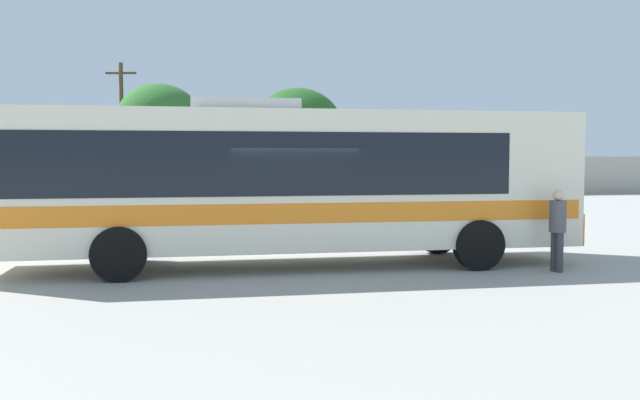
{
  "coord_description": "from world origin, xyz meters",
  "views": [
    {
      "loc": [
        -2.2,
        -14.02,
        2.34
      ],
      "look_at": [
        0.74,
        0.2,
        1.4
      ],
      "focal_mm": 37.96,
      "sensor_mm": 36.0,
      "label": 1
    }
  ],
  "objects_px": {
    "roadside_tree_midleft": "(159,119)",
    "coach_bus_cream_orange": "(282,178)",
    "roadside_tree_midright": "(297,126)",
    "parked_car_rightmost_grey": "(387,186)",
    "attendant_by_bus_door": "(558,226)",
    "utility_pole_near": "(122,127)",
    "parked_car_second_maroon": "(126,188)",
    "parked_car_third_maroon": "(261,188)"
  },
  "relations": [
    {
      "from": "coach_bus_cream_orange",
      "to": "parked_car_rightmost_grey",
      "type": "relative_size",
      "value": 2.8
    },
    {
      "from": "coach_bus_cream_orange",
      "to": "roadside_tree_midright",
      "type": "xyz_separation_m",
      "value": [
        4.84,
        26.07,
        2.3
      ]
    },
    {
      "from": "roadside_tree_midleft",
      "to": "attendant_by_bus_door",
      "type": "bearing_deg",
      "value": -72.69
    },
    {
      "from": "attendant_by_bus_door",
      "to": "roadside_tree_midright",
      "type": "xyz_separation_m",
      "value": [
        -0.53,
        27.9,
        3.23
      ]
    },
    {
      "from": "parked_car_third_maroon",
      "to": "parked_car_rightmost_grey",
      "type": "bearing_deg",
      "value": -1.31
    },
    {
      "from": "parked_car_rightmost_grey",
      "to": "roadside_tree_midright",
      "type": "xyz_separation_m",
      "value": [
        -3.55,
        6.76,
        3.38
      ]
    },
    {
      "from": "roadside_tree_midleft",
      "to": "coach_bus_cream_orange",
      "type": "bearing_deg",
      "value": -82.83
    },
    {
      "from": "parked_car_second_maroon",
      "to": "utility_pole_near",
      "type": "height_order",
      "value": "utility_pole_near"
    },
    {
      "from": "parked_car_rightmost_grey",
      "to": "coach_bus_cream_orange",
      "type": "bearing_deg",
      "value": -113.47
    },
    {
      "from": "coach_bus_cream_orange",
      "to": "parked_car_third_maroon",
      "type": "xyz_separation_m",
      "value": [
        1.87,
        19.46,
        -1.12
      ]
    },
    {
      "from": "attendant_by_bus_door",
      "to": "parked_car_second_maroon",
      "type": "xyz_separation_m",
      "value": [
        -10.04,
        21.49,
        -0.15
      ]
    },
    {
      "from": "attendant_by_bus_door",
      "to": "roadside_tree_midleft",
      "type": "distance_m",
      "value": 29.18
    },
    {
      "from": "parked_car_second_maroon",
      "to": "parked_car_third_maroon",
      "type": "distance_m",
      "value": 6.54
    },
    {
      "from": "attendant_by_bus_door",
      "to": "parked_car_second_maroon",
      "type": "bearing_deg",
      "value": 115.03
    },
    {
      "from": "coach_bus_cream_orange",
      "to": "roadside_tree_midright",
      "type": "relative_size",
      "value": 1.91
    },
    {
      "from": "parked_car_rightmost_grey",
      "to": "parked_car_third_maroon",
      "type": "bearing_deg",
      "value": 178.69
    },
    {
      "from": "coach_bus_cream_orange",
      "to": "roadside_tree_midleft",
      "type": "distance_m",
      "value": 26.15
    },
    {
      "from": "utility_pole_near",
      "to": "roadside_tree_midleft",
      "type": "bearing_deg",
      "value": -30.44
    },
    {
      "from": "attendant_by_bus_door",
      "to": "roadside_tree_midleft",
      "type": "height_order",
      "value": "roadside_tree_midleft"
    },
    {
      "from": "coach_bus_cream_orange",
      "to": "roadside_tree_midleft",
      "type": "height_order",
      "value": "roadside_tree_midleft"
    },
    {
      "from": "parked_car_rightmost_grey",
      "to": "parked_car_second_maroon",
      "type": "bearing_deg",
      "value": 178.49
    },
    {
      "from": "roadside_tree_midleft",
      "to": "roadside_tree_midright",
      "type": "xyz_separation_m",
      "value": [
        8.08,
        0.25,
        -0.29
      ]
    },
    {
      "from": "coach_bus_cream_orange",
      "to": "parked_car_third_maroon",
      "type": "height_order",
      "value": "coach_bus_cream_orange"
    },
    {
      "from": "roadside_tree_midright",
      "to": "parked_car_third_maroon",
      "type": "bearing_deg",
      "value": -114.2
    },
    {
      "from": "attendant_by_bus_door",
      "to": "parked_car_third_maroon",
      "type": "xyz_separation_m",
      "value": [
        -3.5,
        21.3,
        -0.19
      ]
    },
    {
      "from": "coach_bus_cream_orange",
      "to": "parked_car_third_maroon",
      "type": "relative_size",
      "value": 2.85
    },
    {
      "from": "parked_car_second_maroon",
      "to": "utility_pole_near",
      "type": "relative_size",
      "value": 0.56
    },
    {
      "from": "coach_bus_cream_orange",
      "to": "parked_car_second_maroon",
      "type": "height_order",
      "value": "coach_bus_cream_orange"
    },
    {
      "from": "parked_car_rightmost_grey",
      "to": "utility_pole_near",
      "type": "relative_size",
      "value": 0.56
    },
    {
      "from": "attendant_by_bus_door",
      "to": "roadside_tree_midright",
      "type": "bearing_deg",
      "value": 91.09
    },
    {
      "from": "parked_car_rightmost_grey",
      "to": "roadside_tree_midleft",
      "type": "relative_size",
      "value": 0.68
    },
    {
      "from": "coach_bus_cream_orange",
      "to": "parked_car_third_maroon",
      "type": "distance_m",
      "value": 19.58
    },
    {
      "from": "parked_car_second_maroon",
      "to": "parked_car_rightmost_grey",
      "type": "relative_size",
      "value": 0.99
    },
    {
      "from": "parked_car_third_maroon",
      "to": "roadside_tree_midleft",
      "type": "distance_m",
      "value": 8.96
    },
    {
      "from": "roadside_tree_midright",
      "to": "attendant_by_bus_door",
      "type": "bearing_deg",
      "value": -88.91
    },
    {
      "from": "utility_pole_near",
      "to": "roadside_tree_midright",
      "type": "bearing_deg",
      "value": -5.71
    },
    {
      "from": "attendant_by_bus_door",
      "to": "utility_pole_near",
      "type": "xyz_separation_m",
      "value": [
        -10.79,
        28.93,
        3.13
      ]
    },
    {
      "from": "coach_bus_cream_orange",
      "to": "parked_car_rightmost_grey",
      "type": "bearing_deg",
      "value": 66.53
    },
    {
      "from": "parked_car_rightmost_grey",
      "to": "roadside_tree_midright",
      "type": "distance_m",
      "value": 8.35
    },
    {
      "from": "coach_bus_cream_orange",
      "to": "roadside_tree_midright",
      "type": "height_order",
      "value": "roadside_tree_midright"
    },
    {
      "from": "coach_bus_cream_orange",
      "to": "roadside_tree_midleft",
      "type": "relative_size",
      "value": 1.9
    },
    {
      "from": "parked_car_second_maroon",
      "to": "roadside_tree_midright",
      "type": "relative_size",
      "value": 0.67
    }
  ]
}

